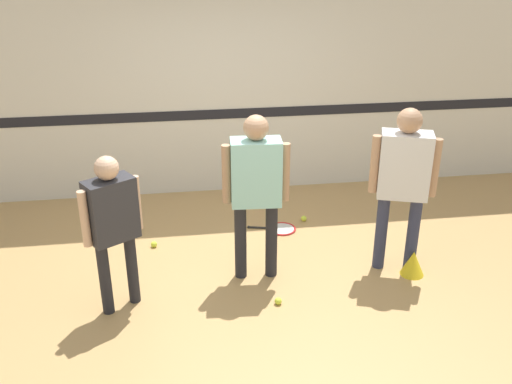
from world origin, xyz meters
The scene contains 10 objects.
ground_plane centered at (0.00, 0.00, 0.00)m, with size 16.00×16.00×0.00m, color tan.
wall_back centered at (0.00, 2.24, 1.60)m, with size 16.00×0.07×3.20m.
person_instructor centered at (0.12, 0.11, 1.00)m, with size 0.62×0.28×1.62m.
person_student_left centered at (-1.14, -0.23, 0.89)m, with size 0.47×0.40×1.44m.
person_student_right centered at (1.50, 0.05, 1.02)m, with size 0.60×0.38×1.65m.
racket_spare_on_floor centered at (0.53, 1.01, 0.01)m, with size 0.58×0.38×0.03m.
tennis_ball_near_instructor centered at (0.25, -0.40, 0.03)m, with size 0.07×0.07×0.07m, color #CCE038.
tennis_ball_by_spare_racket centered at (0.84, 1.17, 0.03)m, with size 0.07×0.07×0.07m, color #CCE038.
tennis_ball_stray_left centered at (-0.88, 0.81, 0.03)m, with size 0.07×0.07×0.07m, color #CCE038.
training_cone centered at (1.64, -0.09, 0.13)m, with size 0.23×0.23×0.25m.
Camera 1 is at (-0.55, -4.60, 3.04)m, focal length 40.00 mm.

